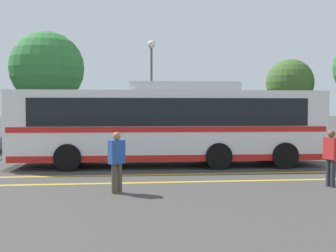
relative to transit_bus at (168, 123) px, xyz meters
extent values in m
plane|color=#423F3D|center=(0.35, 0.27, -1.70)|extent=(220.00, 220.00, 0.00)
cube|color=gold|center=(-0.02, -2.20, -1.69)|extent=(32.11, 0.20, 0.01)
cube|color=gold|center=(-0.02, -3.63, -1.69)|extent=(32.11, 0.20, 0.01)
cube|color=#99999E|center=(-0.02, 6.95, -1.62)|extent=(40.11, 0.36, 0.15)
cube|color=silver|center=(-0.02, 0.00, -0.05)|extent=(12.17, 2.79, 2.65)
cube|color=black|center=(-0.02, 0.00, 0.45)|extent=(10.47, 2.78, 1.04)
cube|color=red|center=(-0.02, 0.00, -0.19)|extent=(11.93, 2.82, 0.20)
cube|color=red|center=(-0.02, 0.00, -1.26)|extent=(11.93, 2.81, 0.24)
cube|color=black|center=(-6.09, 0.16, 0.00)|extent=(0.10, 2.17, 1.95)
cube|color=black|center=(-6.09, 0.16, 1.12)|extent=(0.09, 1.73, 0.24)
cube|color=silver|center=(0.59, -0.02, 1.44)|extent=(4.29, 2.09, 0.34)
cube|color=black|center=(-6.37, 0.17, -1.15)|extent=(0.09, 1.85, 0.04)
cube|color=black|center=(-6.37, 0.17, -1.35)|extent=(0.09, 1.85, 0.04)
cylinder|color=black|center=(-3.80, -1.08, -1.20)|extent=(1.01, 0.31, 1.00)
cylinder|color=black|center=(-3.73, 1.28, -1.20)|extent=(1.01, 0.31, 1.00)
cylinder|color=black|center=(1.77, -1.23, -1.20)|extent=(1.01, 0.31, 1.00)
cylinder|color=black|center=(1.83, 1.13, -1.20)|extent=(1.01, 0.31, 1.00)
cylinder|color=black|center=(4.31, -1.30, -1.20)|extent=(1.01, 0.31, 1.00)
cylinder|color=black|center=(4.37, 1.07, -1.20)|extent=(1.01, 0.31, 1.00)
cube|color=navy|center=(-5.40, 5.59, -1.04)|extent=(4.47, 2.09, 0.72)
cube|color=black|center=(-5.29, 5.58, -0.41)|extent=(1.93, 1.71, 0.53)
cylinder|color=black|center=(-6.80, 4.82, -1.40)|extent=(0.61, 0.24, 0.60)
cylinder|color=black|center=(-6.69, 6.54, -1.40)|extent=(0.61, 0.24, 0.60)
cylinder|color=black|center=(-4.11, 4.64, -1.40)|extent=(0.61, 0.24, 0.60)
cylinder|color=black|center=(-3.99, 6.36, -1.40)|extent=(0.61, 0.24, 0.60)
cube|color=silver|center=(-0.06, 5.39, -1.12)|extent=(4.73, 1.80, 0.56)
cube|color=black|center=(0.06, 5.39, -0.56)|extent=(2.00, 1.56, 0.55)
cylinder|color=black|center=(-1.53, 4.58, -1.40)|extent=(0.60, 0.21, 0.60)
cylinder|color=black|center=(-1.51, 6.24, -1.40)|extent=(0.60, 0.21, 0.60)
cylinder|color=black|center=(1.39, 4.54, -1.40)|extent=(0.60, 0.21, 0.60)
cylinder|color=black|center=(1.41, 6.20, -1.40)|extent=(0.60, 0.21, 0.60)
cube|color=maroon|center=(6.64, 5.32, -1.12)|extent=(4.57, 1.90, 0.56)
cube|color=black|center=(6.76, 5.32, -0.57)|extent=(1.94, 1.62, 0.54)
cylinder|color=black|center=(5.22, 4.51, -1.40)|extent=(0.61, 0.22, 0.60)
cylinder|color=black|center=(5.26, 6.20, -1.40)|extent=(0.61, 0.22, 0.60)
cylinder|color=black|center=(8.02, 4.43, -1.40)|extent=(0.61, 0.22, 0.60)
cylinder|color=black|center=(8.07, 6.13, -1.40)|extent=(0.61, 0.22, 0.60)
cylinder|color=#2D2D33|center=(4.23, -4.71, -1.30)|extent=(0.14, 0.14, 0.80)
cylinder|color=#2D2D33|center=(4.29, -4.87, -1.30)|extent=(0.14, 0.14, 0.80)
cube|color=red|center=(4.26, -4.79, -0.58)|extent=(0.34, 0.47, 0.63)
sphere|color=brown|center=(4.26, -4.79, -0.15)|extent=(0.22, 0.22, 0.22)
cylinder|color=brown|center=(-1.84, -4.99, -1.30)|extent=(0.14, 0.14, 0.80)
cylinder|color=brown|center=(-1.98, -5.09, -1.30)|extent=(0.14, 0.14, 0.80)
cube|color=#264C99|center=(-1.91, -5.04, -0.58)|extent=(0.47, 0.42, 0.63)
sphere|color=#9E704C|center=(-1.91, -5.04, -0.16)|extent=(0.22, 0.22, 0.22)
cylinder|color=#59595E|center=(-0.18, 8.38, 1.28)|extent=(0.14, 0.14, 5.95)
sphere|color=silver|center=(-0.18, 8.38, 4.50)|extent=(0.49, 0.49, 0.49)
cylinder|color=#513823|center=(9.66, 10.95, -0.26)|extent=(0.28, 0.28, 2.88)
sphere|color=#3D6028|center=(9.66, 10.95, 2.42)|extent=(3.28, 3.28, 3.28)
cylinder|color=#513823|center=(-6.62, 9.66, -0.15)|extent=(0.28, 0.28, 3.10)
sphere|color=#337A38|center=(-6.62, 9.66, 3.11)|extent=(4.57, 4.57, 4.57)
camera|label=1|loc=(-1.59, -15.60, 0.56)|focal=42.00mm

